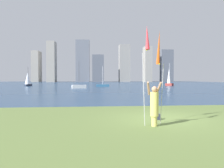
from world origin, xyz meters
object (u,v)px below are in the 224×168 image
at_px(person, 154,104).
at_px(sailboat_6, 79,86).
at_px(sailboat_3, 103,85).
at_px(sailboat_8, 169,78).
at_px(bag, 157,117).
at_px(sailboat_4, 28,79).
at_px(kite_flag_left, 147,41).
at_px(kite_flag_right, 159,49).

xyz_separation_m(person, sailboat_6, (-5.29, 31.07, -0.50)).
bearing_deg(sailboat_3, sailboat_8, 8.56).
xyz_separation_m(person, bag, (0.48, 1.22, -0.74)).
xyz_separation_m(person, sailboat_4, (-19.01, 44.31, 0.83)).
bearing_deg(kite_flag_left, person, 34.51).
height_order(kite_flag_left, sailboat_6, sailboat_6).
relative_size(kite_flag_left, sailboat_3, 0.80).
height_order(sailboat_3, sailboat_4, sailboat_3).
bearing_deg(sailboat_8, kite_flag_right, -111.49).
bearing_deg(sailboat_3, kite_flag_right, -88.96).
bearing_deg(sailboat_6, kite_flag_left, -81.11).
bearing_deg(sailboat_6, sailboat_4, 136.04).
height_order(kite_flag_right, sailboat_6, sailboat_6).
bearing_deg(sailboat_4, kite_flag_left, -67.32).
relative_size(bag, sailboat_3, 0.06).
xyz_separation_m(person, sailboat_8, (17.13, 43.17, 1.10)).
distance_m(kite_flag_left, sailboat_4, 48.34).
xyz_separation_m(bag, sailboat_4, (-19.50, 43.09, 1.56)).
bearing_deg(kite_flag_right, sailboat_6, 100.56).
distance_m(sailboat_4, sailboat_6, 19.12).
relative_size(sailboat_3, sailboat_6, 0.93).
distance_m(kite_flag_left, sailboat_6, 31.86).
height_order(person, kite_flag_right, kite_flag_right).
height_order(kite_flag_right, bag, kite_flag_right).
relative_size(person, sailboat_4, 0.36).
bearing_deg(bag, sailboat_3, 91.20).
distance_m(kite_flag_right, sailboat_4, 47.80).
xyz_separation_m(kite_flag_right, sailboat_4, (-19.40, 43.66, -1.47)).
height_order(person, sailboat_8, sailboat_8).
bearing_deg(sailboat_8, bag, -111.64).
bearing_deg(sailboat_6, sailboat_3, 62.42).
xyz_separation_m(sailboat_4, sailboat_6, (13.73, -13.24, -1.33)).
xyz_separation_m(bag, sailboat_3, (-0.82, 39.32, 0.17)).
bearing_deg(kite_flag_left, kite_flag_right, 50.00).
bearing_deg(sailboat_3, bag, -88.80).
xyz_separation_m(person, kite_flag_left, (-0.39, -0.26, 2.47)).
xyz_separation_m(kite_flag_right, sailboat_3, (-0.72, 39.89, -2.86)).
xyz_separation_m(person, sailboat_3, (-0.34, 40.54, -0.57)).
bearing_deg(bag, sailboat_4, 114.34).
distance_m(sailboat_6, sailboat_8, 25.52).
height_order(kite_flag_right, sailboat_3, sailboat_3).
bearing_deg(sailboat_3, sailboat_4, 168.59).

